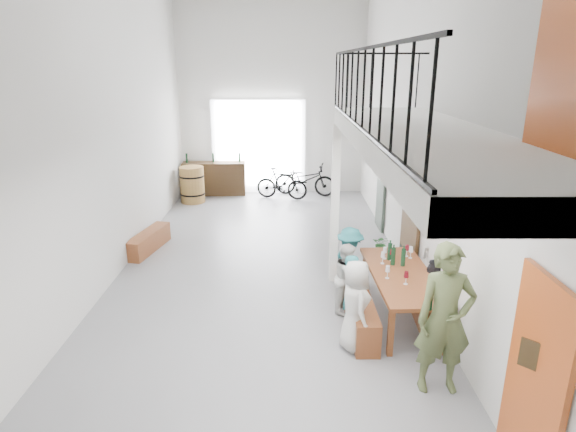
{
  "coord_description": "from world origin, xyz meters",
  "views": [
    {
      "loc": [
        0.45,
        -8.57,
        3.84
      ],
      "look_at": [
        0.47,
        -0.5,
        1.26
      ],
      "focal_mm": 30.0,
      "sensor_mm": 36.0,
      "label": 1
    }
  ],
  "objects_px": {
    "tasting_table": "(402,279)",
    "oak_barrel": "(192,185)",
    "bicycle_near": "(305,180)",
    "side_bench": "(149,241)",
    "serving_counter": "(214,178)",
    "host_standing": "(445,320)",
    "bench_inner": "(358,306)"
  },
  "relations": [
    {
      "from": "tasting_table",
      "to": "oak_barrel",
      "type": "bearing_deg",
      "value": 121.61
    },
    {
      "from": "oak_barrel",
      "to": "bicycle_near",
      "type": "height_order",
      "value": "oak_barrel"
    },
    {
      "from": "side_bench",
      "to": "bicycle_near",
      "type": "distance_m",
      "value": 5.71
    },
    {
      "from": "tasting_table",
      "to": "serving_counter",
      "type": "height_order",
      "value": "serving_counter"
    },
    {
      "from": "side_bench",
      "to": "host_standing",
      "type": "relative_size",
      "value": 0.77
    },
    {
      "from": "serving_counter",
      "to": "bench_inner",
      "type": "bearing_deg",
      "value": -68.96
    },
    {
      "from": "bench_inner",
      "to": "host_standing",
      "type": "distance_m",
      "value": 1.95
    },
    {
      "from": "bicycle_near",
      "to": "side_bench",
      "type": "bearing_deg",
      "value": 155.2
    },
    {
      "from": "side_bench",
      "to": "host_standing",
      "type": "bearing_deg",
      "value": -43.63
    },
    {
      "from": "side_bench",
      "to": "oak_barrel",
      "type": "height_order",
      "value": "oak_barrel"
    },
    {
      "from": "side_bench",
      "to": "serving_counter",
      "type": "relative_size",
      "value": 0.78
    },
    {
      "from": "tasting_table",
      "to": "oak_barrel",
      "type": "xyz_separation_m",
      "value": [
        -4.45,
        6.7,
        -0.19
      ]
    },
    {
      "from": "bench_inner",
      "to": "bicycle_near",
      "type": "xyz_separation_m",
      "value": [
        -0.55,
        7.45,
        0.24
      ]
    },
    {
      "from": "bench_inner",
      "to": "serving_counter",
      "type": "bearing_deg",
      "value": 113.51
    },
    {
      "from": "tasting_table",
      "to": "host_standing",
      "type": "height_order",
      "value": "host_standing"
    },
    {
      "from": "bench_inner",
      "to": "bicycle_near",
      "type": "height_order",
      "value": "bicycle_near"
    },
    {
      "from": "oak_barrel",
      "to": "serving_counter",
      "type": "xyz_separation_m",
      "value": [
        0.5,
        0.86,
        -0.02
      ]
    },
    {
      "from": "oak_barrel",
      "to": "bicycle_near",
      "type": "relative_size",
      "value": 0.56
    },
    {
      "from": "side_bench",
      "to": "bicycle_near",
      "type": "relative_size",
      "value": 0.79
    },
    {
      "from": "tasting_table",
      "to": "bicycle_near",
      "type": "relative_size",
      "value": 1.2
    },
    {
      "from": "tasting_table",
      "to": "side_bench",
      "type": "xyz_separation_m",
      "value": [
        -4.7,
        2.95,
        -0.5
      ]
    },
    {
      "from": "bicycle_near",
      "to": "tasting_table",
      "type": "bearing_deg",
      "value": -157.81
    },
    {
      "from": "bench_inner",
      "to": "serving_counter",
      "type": "distance_m",
      "value": 8.25
    },
    {
      "from": "oak_barrel",
      "to": "serving_counter",
      "type": "relative_size",
      "value": 0.55
    },
    {
      "from": "bench_inner",
      "to": "oak_barrel",
      "type": "distance_m",
      "value": 7.7
    },
    {
      "from": "bench_inner",
      "to": "side_bench",
      "type": "height_order",
      "value": "bench_inner"
    },
    {
      "from": "side_bench",
      "to": "serving_counter",
      "type": "height_order",
      "value": "serving_counter"
    },
    {
      "from": "tasting_table",
      "to": "side_bench",
      "type": "height_order",
      "value": "tasting_table"
    },
    {
      "from": "tasting_table",
      "to": "host_standing",
      "type": "distance_m",
      "value": 1.66
    },
    {
      "from": "bench_inner",
      "to": "side_bench",
      "type": "bearing_deg",
      "value": 143.89
    },
    {
      "from": "bench_inner",
      "to": "bicycle_near",
      "type": "distance_m",
      "value": 7.47
    },
    {
      "from": "tasting_table",
      "to": "bicycle_near",
      "type": "distance_m",
      "value": 7.55
    }
  ]
}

